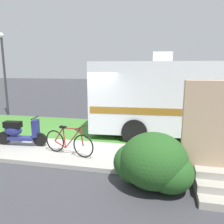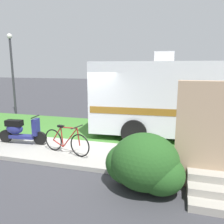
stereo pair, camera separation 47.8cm
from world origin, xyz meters
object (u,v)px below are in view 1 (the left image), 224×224
(pickup_truck_far, at_px, (161,92))
(street_lamp_post, at_px, (4,67))
(motorhome_rv, at_px, (194,96))
(bottle_green, at_px, (208,155))
(scooter, at_px, (19,132))
(bicycle, at_px, (69,142))
(pickup_truck_near, at_px, (214,98))

(pickup_truck_far, xyz_separation_m, street_lamp_post, (-8.37, -5.45, 1.77))
(motorhome_rv, relative_size, bottle_green, 26.63)
(pickup_truck_far, bearing_deg, scooter, -113.76)
(motorhome_rv, height_order, bottle_green, motorhome_rv)
(pickup_truck_far, bearing_deg, bicycle, -103.56)
(scooter, xyz_separation_m, pickup_truck_near, (7.45, 7.37, 0.38))
(scooter, bearing_deg, pickup_truck_far, 66.24)
(bottle_green, bearing_deg, scooter, -178.74)
(motorhome_rv, relative_size, scooter, 4.37)
(scooter, relative_size, bottle_green, 6.10)
(bottle_green, xyz_separation_m, street_lamp_post, (-9.80, 4.53, 2.45))
(motorhome_rv, distance_m, bottle_green, 2.82)
(bicycle, distance_m, pickup_truck_near, 9.57)
(pickup_truck_far, bearing_deg, bottle_green, -81.85)
(scooter, bearing_deg, street_lamp_post, 130.06)
(pickup_truck_near, bearing_deg, pickup_truck_far, 137.48)
(bicycle, height_order, street_lamp_post, street_lamp_post)
(bicycle, xyz_separation_m, bottle_green, (3.97, 0.55, -0.26))
(bicycle, bearing_deg, bottle_green, 7.88)
(pickup_truck_near, relative_size, street_lamp_post, 1.21)
(motorhome_rv, bearing_deg, street_lamp_post, 167.89)
(bicycle, height_order, bottle_green, bicycle)
(motorhome_rv, distance_m, bicycle, 4.98)
(scooter, height_order, bicycle, scooter)
(motorhome_rv, bearing_deg, bicycle, -141.63)
(pickup_truck_far, height_order, bottle_green, pickup_truck_far)
(motorhome_rv, xyz_separation_m, bottle_green, (0.16, -2.46, -1.36))
(pickup_truck_far, distance_m, bottle_green, 10.11)
(motorhome_rv, bearing_deg, pickup_truck_far, 99.55)
(pickup_truck_near, xyz_separation_m, street_lamp_post, (-11.37, -2.71, 1.73))
(pickup_truck_far, bearing_deg, motorhome_rv, -80.45)
(scooter, distance_m, pickup_truck_near, 10.48)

